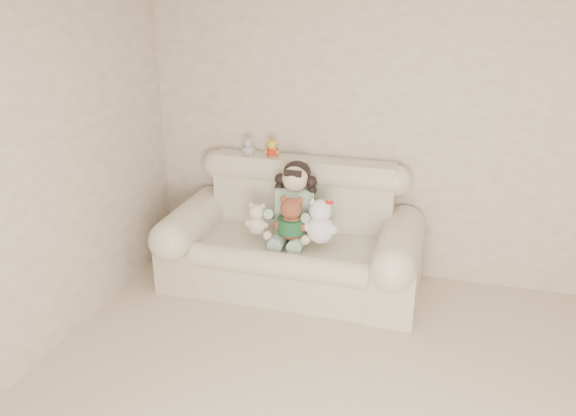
{
  "coord_description": "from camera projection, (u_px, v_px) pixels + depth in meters",
  "views": [
    {
      "loc": [
        0.33,
        -2.3,
        2.46
      ],
      "look_at": [
        -0.88,
        1.9,
        0.75
      ],
      "focal_mm": 37.05,
      "sensor_mm": 36.0,
      "label": 1
    }
  ],
  "objects": [
    {
      "name": "wall_back",
      "position": [
        413.0,
        130.0,
        4.8
      ],
      "size": [
        4.5,
        0.0,
        4.5
      ],
      "primitive_type": "plane",
      "rotation": [
        1.57,
        0.0,
        0.0
      ],
      "color": "beige",
      "rests_on": "ground"
    },
    {
      "name": "yellow_mini_bear",
      "position": [
        272.0,
        147.0,
        5.04
      ],
      "size": [
        0.12,
        0.1,
        0.19
      ],
      "primitive_type": null,
      "rotation": [
        0.0,
        0.0,
        0.01
      ],
      "color": "gold",
      "rests_on": "sofa"
    },
    {
      "name": "sofa",
      "position": [
        291.0,
        230.0,
        4.87
      ],
      "size": [
        2.1,
        0.95,
        1.03
      ],
      "primitive_type": null,
      "color": "beige",
      "rests_on": "floor"
    },
    {
      "name": "grey_mini_plush",
      "position": [
        249.0,
        145.0,
        5.1
      ],
      "size": [
        0.14,
        0.12,
        0.19
      ],
      "primitive_type": null,
      "rotation": [
        0.0,
        0.0,
        0.29
      ],
      "color": "#AFAEB5",
      "rests_on": "sofa"
    },
    {
      "name": "brown_teddy",
      "position": [
        291.0,
        214.0,
        4.66
      ],
      "size": [
        0.31,
        0.27,
        0.43
      ],
      "primitive_type": null,
      "rotation": [
        0.0,
        0.0,
        -0.22
      ],
      "color": "brown",
      "rests_on": "sofa"
    },
    {
      "name": "cream_teddy",
      "position": [
        257.0,
        216.0,
        4.78
      ],
      "size": [
        0.21,
        0.16,
        0.31
      ],
      "primitive_type": null,
      "rotation": [
        0.0,
        0.0,
        -0.04
      ],
      "color": "silver",
      "rests_on": "sofa"
    },
    {
      "name": "white_cat",
      "position": [
        321.0,
        217.0,
        4.61
      ],
      "size": [
        0.3,
        0.24,
        0.44
      ],
      "primitive_type": null,
      "rotation": [
        0.0,
        0.0,
        0.08
      ],
      "color": "white",
      "rests_on": "sofa"
    },
    {
      "name": "seated_child",
      "position": [
        295.0,
        200.0,
        4.85
      ],
      "size": [
        0.47,
        0.54,
        0.67
      ],
      "primitive_type": null,
      "rotation": [
        0.0,
        0.0,
        0.14
      ],
      "color": "#367B4D",
      "rests_on": "sofa"
    }
  ]
}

